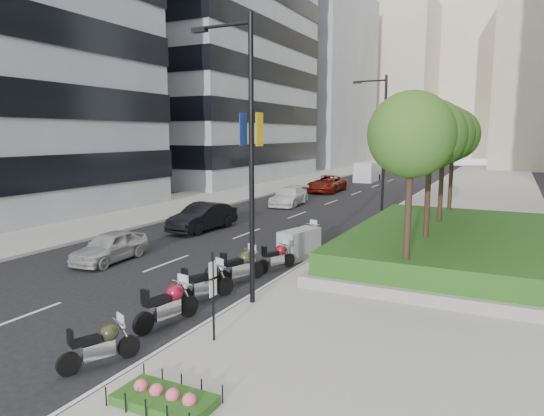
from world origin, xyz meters
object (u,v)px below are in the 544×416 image
Objects in this scene: lamp_post_0 at (247,147)px; car_b at (203,217)px; parking_sign at (213,292)px; motorcycle_2 at (206,283)px; motorcycle_5 at (299,244)px; delivery_van at (367,172)px; motorcycle_1 at (168,304)px; lamp_post_2 at (428,139)px; motorcycle_3 at (241,266)px; car_a at (110,246)px; motorcycle_4 at (277,257)px; car_c at (289,196)px; lamp_post_1 at (382,141)px; car_d at (327,184)px; motorcycle_6 at (308,235)px; motorcycle_0 at (101,345)px.

car_b is at bearing 130.85° from lamp_post_0.
parking_sign reaches higher than motorcycle_2.
motorcycle_5 is (-1.54, 9.24, -0.80)m from parking_sign.
parking_sign is at bearing -81.30° from delivery_van.
motorcycle_5 is (0.39, 8.65, 0.03)m from motorcycle_1.
lamp_post_2 reaches higher than motorcycle_3.
car_a is (-8.71, 5.17, -0.80)m from parking_sign.
motorcycle_4 is 0.84× the size of motorcycle_5.
delivery_van reaches higher than car_c.
car_c is (-7.11, 14.64, 0.05)m from motorcycle_5.
motorcycle_4 is at bearing -94.33° from lamp_post_1.
motorcycle_2 is 6.45m from motorcycle_5.
lamp_post_2 is 3.88× the size of motorcycle_1.
car_d is at bearing 30.79° from motorcycle_5.
motorcycle_6 is at bearing 99.25° from lamp_post_0.
parking_sign is 34.79m from car_d.
motorcycle_4 is (-0.97, -30.85, -4.53)m from lamp_post_2.
motorcycle_3 is (-1.45, -32.96, -4.45)m from lamp_post_2.
motorcycle_2 is 0.38× the size of car_d.
lamp_post_0 is 6.93m from motorcycle_0.
motorcycle_0 is at bearing -153.53° from motorcycle_2.
delivery_van reaches higher than motorcycle_2.
car_c is (-6.87, 26.00, 0.17)m from motorcycle_0.
delivery_van is at bearing 85.11° from car_a.
car_c is at bearing 43.88° from motorcycle_4.
car_c is at bearing 85.23° from car_a.
motorcycle_5 is 2.30m from motorcycle_6.
motorcycle_1 is 0.48× the size of car_c.
lamp_post_2 is 4.16× the size of motorcycle_6.
motorcycle_3 is (-0.18, 4.45, -0.00)m from motorcycle_1.
car_b is at bearing -92.73° from delivery_van.
motorcycle_0 is at bearing -92.91° from lamp_post_1.
car_c is (0.37, 11.19, -0.07)m from car_b.
delivery_van is (0.52, 33.12, 0.28)m from car_b.
parking_sign is 1.16× the size of motorcycle_6.
motorcycle_6 is 7.10m from car_b.
lamp_post_0 is 5.10m from motorcycle_3.
lamp_post_0 reaches higher than motorcycle_6.
lamp_post_2 is 27.01m from car_b.
lamp_post_2 is at bearing 25.51° from car_d.
car_c is at bearing 39.47° from motorcycle_5.
motorcycle_6 is at bearing -5.79° from car_b.
lamp_post_1 reaches higher than car_a.
car_b is 0.87× the size of delivery_van.
motorcycle_3 reaches higher than motorcycle_0.
parking_sign is at bearing -138.57° from motorcycle_3.
car_b is at bearing -96.47° from car_c.
lamp_post_0 is 5.21m from motorcycle_1.
car_c is (-8.66, 23.87, -0.75)m from parking_sign.
delivery_van is at bearing 30.57° from motorcycle_2.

